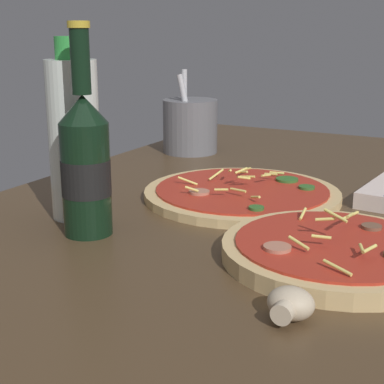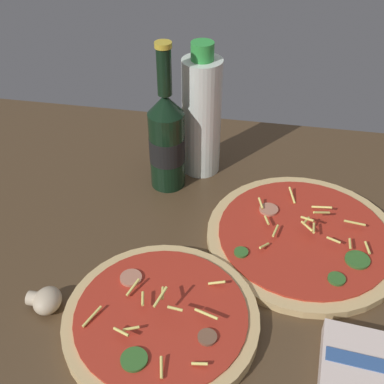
% 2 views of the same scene
% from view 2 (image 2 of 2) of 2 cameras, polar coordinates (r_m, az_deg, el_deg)
% --- Properties ---
extents(counter_slab, '(1.60, 0.90, 0.03)m').
position_cam_2_polar(counter_slab, '(0.71, -1.91, -10.28)').
color(counter_slab, '#4C3823').
rests_on(counter_slab, ground).
extents(pizza_near, '(0.25, 0.25, 0.06)m').
position_cam_2_polar(pizza_near, '(0.63, -3.37, -14.82)').
color(pizza_near, tan).
rests_on(pizza_near, counter_slab).
extents(pizza_far, '(0.30, 0.30, 0.05)m').
position_cam_2_polar(pizza_far, '(0.76, 13.05, -5.21)').
color(pizza_far, tan).
rests_on(pizza_far, counter_slab).
extents(beer_bottle, '(0.06, 0.06, 0.26)m').
position_cam_2_polar(beer_bottle, '(0.80, -3.01, 6.25)').
color(beer_bottle, black).
rests_on(beer_bottle, counter_slab).
extents(oil_bottle, '(0.07, 0.07, 0.24)m').
position_cam_2_polar(oil_bottle, '(0.83, 1.14, 9.05)').
color(oil_bottle, silver).
rests_on(oil_bottle, counter_slab).
extents(mushroom_left, '(0.04, 0.04, 0.03)m').
position_cam_2_polar(mushroom_left, '(0.67, -16.94, -12.18)').
color(mushroom_left, beige).
rests_on(mushroom_left, counter_slab).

